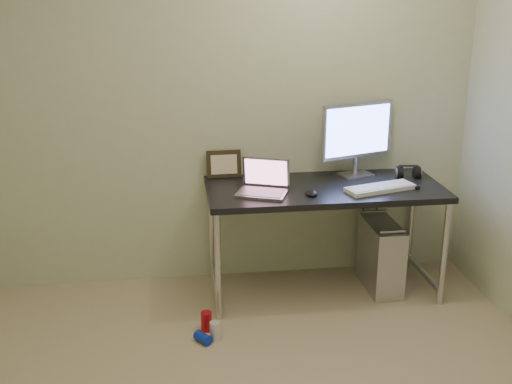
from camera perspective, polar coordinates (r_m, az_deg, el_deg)
name	(u,v)px	position (r m, az deg, el deg)	size (l,w,h in m)	color
wall_back	(217,103)	(4.30, -3.51, 7.87)	(3.50, 0.02, 2.50)	beige
desk	(324,198)	(4.23, 6.10, -0.55)	(1.54, 0.67, 0.75)	black
tower_computer	(381,256)	(4.48, 11.03, -5.59)	(0.20, 0.46, 0.50)	silver
cable_a	(362,218)	(4.67, 9.42, -2.33)	(0.01, 0.01, 0.70)	black
cable_b	(375,221)	(4.68, 10.54, -2.58)	(0.01, 0.01, 0.72)	black
can_red	(206,321)	(3.98, -4.43, -11.38)	(0.07, 0.07, 0.12)	#B50F16
can_white	(215,331)	(3.89, -3.65, -12.23)	(0.06, 0.06, 0.11)	silver
can_blue	(203,338)	(3.88, -4.73, -12.81)	(0.06, 0.06, 0.11)	#0D2DC2
laptop	(263,185)	(4.04, 0.67, 0.62)	(0.37, 0.34, 0.21)	#A1A1A8
monitor	(357,133)	(4.38, 8.99, 5.16)	(0.52, 0.22, 0.51)	#A1A1A8
keyboard	(380,188)	(4.17, 10.98, 0.34)	(0.46, 0.15, 0.03)	white
mouse_right	(414,185)	(4.28, 13.90, 0.63)	(0.06, 0.10, 0.03)	black
mouse_left	(311,192)	(4.02, 4.94, 0.02)	(0.07, 0.12, 0.04)	black
headphones	(408,173)	(4.48, 13.36, 1.64)	(0.17, 0.10, 0.11)	black
picture_frame	(224,164)	(4.35, -2.87, 2.50)	(0.23, 0.03, 0.19)	black
webcam	(258,163)	(4.36, 0.17, 2.60)	(0.05, 0.04, 0.13)	silver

